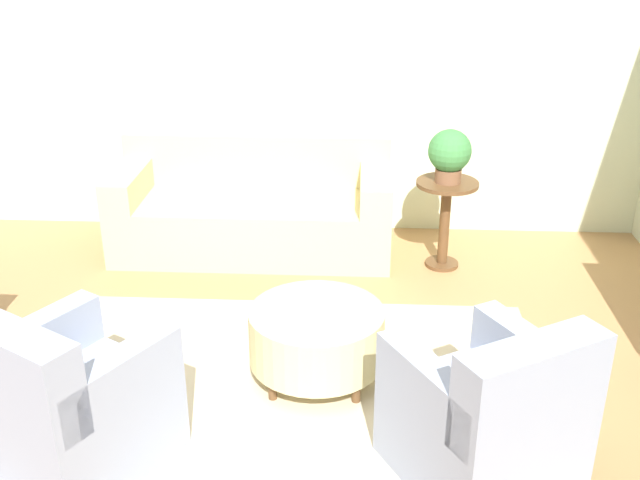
{
  "coord_description": "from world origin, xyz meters",
  "views": [
    {
      "loc": [
        0.38,
        -3.58,
        2.58
      ],
      "look_at": [
        0.15,
        0.55,
        0.75
      ],
      "focal_mm": 42.0,
      "sensor_mm": 36.0,
      "label": 1
    }
  ],
  "objects_px": {
    "armchair_left": "(69,406)",
    "side_table": "(445,211)",
    "armchair_right": "(488,420)",
    "ottoman_table": "(317,336)",
    "potted_plant_on_side_table": "(450,154)",
    "couch": "(254,211)"
  },
  "relations": [
    {
      "from": "armchair_left",
      "to": "side_table",
      "type": "height_order",
      "value": "armchair_left"
    },
    {
      "from": "armchair_left",
      "to": "armchair_right",
      "type": "bearing_deg",
      "value": 0.0
    },
    {
      "from": "armchair_left",
      "to": "ottoman_table",
      "type": "relative_size",
      "value": 1.31
    },
    {
      "from": "armchair_left",
      "to": "side_table",
      "type": "distance_m",
      "value": 3.19
    },
    {
      "from": "ottoman_table",
      "to": "armchair_right",
      "type": "bearing_deg",
      "value": -44.06
    },
    {
      "from": "armchair_left",
      "to": "potted_plant_on_side_table",
      "type": "relative_size",
      "value": 2.59
    },
    {
      "from": "potted_plant_on_side_table",
      "to": "side_table",
      "type": "bearing_deg",
      "value": 90.0
    },
    {
      "from": "armchair_left",
      "to": "potted_plant_on_side_table",
      "type": "xyz_separation_m",
      "value": [
        2.06,
        2.43,
        0.56
      ]
    },
    {
      "from": "couch",
      "to": "armchair_left",
      "type": "distance_m",
      "value": 2.76
    },
    {
      "from": "potted_plant_on_side_table",
      "to": "ottoman_table",
      "type": "bearing_deg",
      "value": -119.31
    },
    {
      "from": "side_table",
      "to": "potted_plant_on_side_table",
      "type": "relative_size",
      "value": 1.74
    },
    {
      "from": "couch",
      "to": "potted_plant_on_side_table",
      "type": "height_order",
      "value": "potted_plant_on_side_table"
    },
    {
      "from": "couch",
      "to": "ottoman_table",
      "type": "xyz_separation_m",
      "value": [
        0.62,
        -1.87,
        -0.03
      ]
    },
    {
      "from": "side_table",
      "to": "potted_plant_on_side_table",
      "type": "bearing_deg",
      "value": -90.0
    },
    {
      "from": "armchair_right",
      "to": "side_table",
      "type": "bearing_deg",
      "value": 89.24
    },
    {
      "from": "armchair_left",
      "to": "armchair_right",
      "type": "distance_m",
      "value": 2.03
    },
    {
      "from": "ottoman_table",
      "to": "side_table",
      "type": "xyz_separation_m",
      "value": [
        0.9,
        1.6,
        0.17
      ]
    },
    {
      "from": "armchair_right",
      "to": "ottoman_table",
      "type": "distance_m",
      "value": 1.2
    },
    {
      "from": "couch",
      "to": "side_table",
      "type": "distance_m",
      "value": 1.55
    },
    {
      "from": "ottoman_table",
      "to": "potted_plant_on_side_table",
      "type": "bearing_deg",
      "value": 60.69
    },
    {
      "from": "couch",
      "to": "armchair_left",
      "type": "height_order",
      "value": "armchair_left"
    },
    {
      "from": "potted_plant_on_side_table",
      "to": "armchair_right",
      "type": "bearing_deg",
      "value": -90.76
    }
  ]
}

